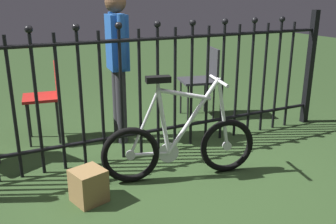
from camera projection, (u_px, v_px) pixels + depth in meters
name	position (u px, v px, depth m)	size (l,w,h in m)	color
ground_plane	(174.00, 177.00, 3.30)	(20.00, 20.00, 0.00)	#2A4220
iron_fence	(137.00, 88.00, 3.57)	(4.36, 0.07, 1.36)	black
bicycle	(180.00, 144.00, 3.24)	(1.34, 0.45, 0.91)	black
chair_charcoal	(204.00, 75.00, 4.79)	(0.51, 0.50, 0.89)	black
chair_red	(48.00, 93.00, 4.00)	(0.43, 0.42, 0.85)	black
person_visitor	(118.00, 56.00, 3.88)	(0.21, 0.47, 1.57)	#2D2D33
display_crate	(89.00, 186.00, 2.90)	(0.23, 0.23, 0.26)	olive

